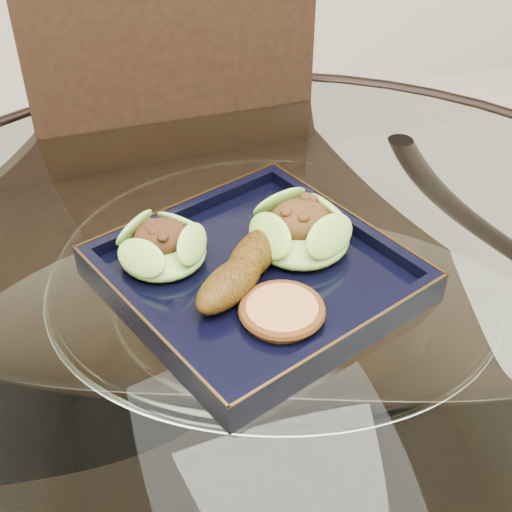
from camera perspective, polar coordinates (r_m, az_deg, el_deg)
name	(u,v)px	position (r m, az deg, el deg)	size (l,w,h in m)	color
dining_table	(270,415)	(0.83, 1.16, -12.64)	(1.13, 1.13, 0.77)	white
dining_chair	(204,276)	(1.09, -4.15, -1.58)	(0.43, 0.43, 0.98)	black
navy_plate	(256,279)	(0.73, 0.00, -1.84)	(0.27, 0.27, 0.02)	black
lettuce_wrap_left	(162,248)	(0.74, -7.49, 0.61)	(0.09, 0.09, 0.03)	#549C2D
lettuce_wrap_right	(301,233)	(0.75, 3.59, 1.87)	(0.10, 0.10, 0.04)	#699C2D
roasted_plantain	(255,254)	(0.72, -0.10, 0.18)	(0.19, 0.04, 0.04)	#593709
crumb_patty	(282,312)	(0.67, 2.09, -4.48)	(0.07, 0.07, 0.01)	#C77C42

